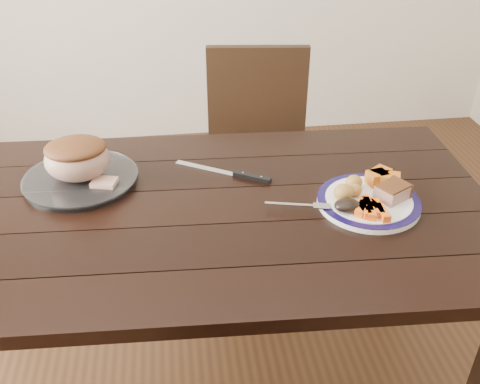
{
  "coord_description": "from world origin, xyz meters",
  "views": [
    {
      "loc": [
        -0.08,
        -1.24,
        1.58
      ],
      "look_at": [
        0.08,
        -0.02,
        0.8
      ],
      "focal_mm": 40.0,
      "sensor_mm": 36.0,
      "label": 1
    }
  ],
  "objects": [
    {
      "name": "serving_platter",
      "position": [
        -0.37,
        0.18,
        0.76
      ],
      "size": [
        0.33,
        0.33,
        0.02
      ],
      "primitive_type": "cylinder",
      "color": "white",
      "rests_on": "dining_table"
    },
    {
      "name": "pork_slice",
      "position": [
        0.5,
        -0.06,
        0.79
      ],
      "size": [
        0.11,
        0.1,
        0.04
      ],
      "primitive_type": "cube",
      "rotation": [
        0.0,
        0.0,
        0.51
      ],
      "color": "tan",
      "rests_on": "dinner_plate"
    },
    {
      "name": "plate_rim",
      "position": [
        0.44,
        -0.05,
        0.77
      ],
      "size": [
        0.29,
        0.29,
        0.02
      ],
      "primitive_type": "torus",
      "color": "#120B39",
      "rests_on": "dinner_plate"
    },
    {
      "name": "dark_mushroom",
      "position": [
        0.36,
        -0.1,
        0.79
      ],
      "size": [
        0.07,
        0.05,
        0.03
      ],
      "primitive_type": "ellipsoid",
      "color": "black",
      "rests_on": "dinner_plate"
    },
    {
      "name": "carrot_batons",
      "position": [
        0.42,
        -0.12,
        0.78
      ],
      "size": [
        0.09,
        0.11,
        0.02
      ],
      "color": "orange",
      "rests_on": "dinner_plate"
    },
    {
      "name": "fork",
      "position": [
        0.25,
        -0.06,
        0.77
      ],
      "size": [
        0.18,
        0.06,
        0.0
      ],
      "rotation": [
        0.0,
        0.0,
        -0.24
      ],
      "color": "silver",
      "rests_on": "dinner_plate"
    },
    {
      "name": "roast_joint",
      "position": [
        -0.37,
        0.18,
        0.83
      ],
      "size": [
        0.19,
        0.16,
        0.12
      ],
      "primitive_type": "ellipsoid",
      "color": "tan",
      "rests_on": "serving_platter"
    },
    {
      "name": "ground",
      "position": [
        0.0,
        0.0,
        0.0
      ],
      "size": [
        4.0,
        4.0,
        0.0
      ],
      "primitive_type": "plane",
      "color": "#472B16",
      "rests_on": "ground"
    },
    {
      "name": "carving_knife",
      "position": [
        0.1,
        0.15,
        0.76
      ],
      "size": [
        0.28,
        0.18,
        0.01
      ],
      "rotation": [
        0.0,
        0.0,
        -0.55
      ],
      "color": "silver",
      "rests_on": "dining_table"
    },
    {
      "name": "chair_far",
      "position": [
        0.26,
        0.74,
        0.52
      ],
      "size": [
        0.47,
        0.48,
        0.93
      ],
      "rotation": [
        0.0,
        0.0,
        3.02
      ],
      "color": "black",
      "rests_on": "ground"
    },
    {
      "name": "cut_slice",
      "position": [
        -0.3,
        0.12,
        0.78
      ],
      "size": [
        0.08,
        0.07,
        0.02
      ],
      "primitive_type": "cube",
      "rotation": [
        0.0,
        0.0,
        -0.27
      ],
      "color": "tan",
      "rests_on": "serving_platter"
    },
    {
      "name": "dining_table",
      "position": [
        0.0,
        0.0,
        0.66
      ],
      "size": [
        1.64,
        0.98,
        0.75
      ],
      "rotation": [
        0.0,
        0.0,
        -0.05
      ],
      "color": "black",
      "rests_on": "ground"
    },
    {
      "name": "roasted_potatoes",
      "position": [
        0.39,
        -0.03,
        0.79
      ],
      "size": [
        0.1,
        0.1,
        0.05
      ],
      "color": "gold",
      "rests_on": "dinner_plate"
    },
    {
      "name": "pumpkin_wedges",
      "position": [
        0.5,
        0.02,
        0.79
      ],
      "size": [
        0.1,
        0.1,
        0.04
      ],
      "color": "orange",
      "rests_on": "dinner_plate"
    },
    {
      "name": "dinner_plate",
      "position": [
        0.44,
        -0.05,
        0.76
      ],
      "size": [
        0.29,
        0.29,
        0.02
      ],
      "primitive_type": "cylinder",
      "color": "white",
      "rests_on": "dining_table"
    }
  ]
}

